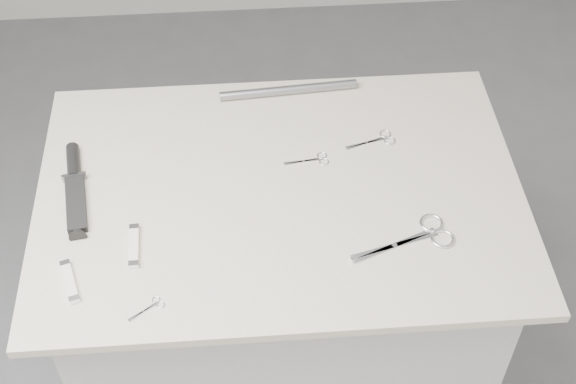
{
  "coord_description": "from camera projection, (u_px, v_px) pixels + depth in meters",
  "views": [
    {
      "loc": [
        -0.07,
        -1.12,
        2.13
      ],
      "look_at": [
        0.02,
        -0.01,
        0.92
      ],
      "focal_mm": 50.0,
      "sensor_mm": 36.0,
      "label": 1
    }
  ],
  "objects": [
    {
      "name": "plinth",
      "position": [
        281.0,
        318.0,
        1.99
      ],
      "size": [
        0.9,
        0.6,
        0.9
      ],
      "primitive_type": "cube",
      "color": "#BDBDBA",
      "rests_on": "ground"
    },
    {
      "name": "display_board",
      "position": [
        280.0,
        193.0,
        1.66
      ],
      "size": [
        1.0,
        0.7,
        0.02
      ],
      "primitive_type": "cube",
      "color": "beige",
      "rests_on": "plinth"
    },
    {
      "name": "pocket_knife_b",
      "position": [
        70.0,
        281.0,
        1.48
      ],
      "size": [
        0.05,
        0.1,
        0.01
      ],
      "rotation": [
        0.0,
        0.0,
        1.87
      ],
      "color": "white",
      "rests_on": "display_board"
    },
    {
      "name": "tiny_scissors",
      "position": [
        150.0,
        307.0,
        1.45
      ],
      "size": [
        0.07,
        0.05,
        0.0
      ],
      "rotation": [
        0.0,
        0.0,
        0.61
      ],
      "color": "silver",
      "rests_on": "display_board"
    },
    {
      "name": "pocket_knife_a",
      "position": [
        134.0,
        246.0,
        1.54
      ],
      "size": [
        0.03,
        0.1,
        0.01
      ],
      "rotation": [
        0.0,
        0.0,
        1.61
      ],
      "color": "white",
      "rests_on": "display_board"
    },
    {
      "name": "embroidery_scissors_a",
      "position": [
        378.0,
        140.0,
        1.75
      ],
      "size": [
        0.11,
        0.06,
        0.0
      ],
      "rotation": [
        0.0,
        0.0,
        0.28
      ],
      "color": "silver",
      "rests_on": "display_board"
    },
    {
      "name": "large_shears",
      "position": [
        422.0,
        236.0,
        1.56
      ],
      "size": [
        0.21,
        0.12,
        0.01
      ],
      "rotation": [
        0.0,
        0.0,
        0.32
      ],
      "color": "silver",
      "rests_on": "display_board"
    },
    {
      "name": "sheathed_knife",
      "position": [
        75.0,
        184.0,
        1.65
      ],
      "size": [
        0.07,
        0.25,
        0.03
      ],
      "rotation": [
        0.0,
        0.0,
        1.72
      ],
      "color": "black",
      "rests_on": "display_board"
    },
    {
      "name": "embroidery_scissors_b",
      "position": [
        313.0,
        160.0,
        1.71
      ],
      "size": [
        0.1,
        0.04,
        0.0
      ],
      "rotation": [
        0.0,
        0.0,
        0.12
      ],
      "color": "silver",
      "rests_on": "display_board"
    },
    {
      "name": "metal_rail",
      "position": [
        288.0,
        90.0,
        1.85
      ],
      "size": [
        0.32,
        0.04,
        0.02
      ],
      "primitive_type": "cylinder",
      "rotation": [
        0.0,
        1.57,
        0.07
      ],
      "color": "gray",
      "rests_on": "display_board"
    }
  ]
}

